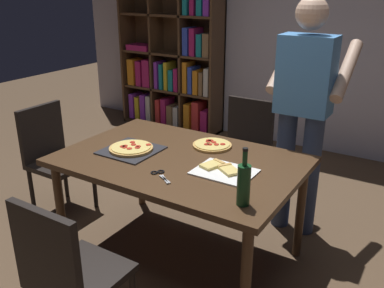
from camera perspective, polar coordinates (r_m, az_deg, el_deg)
name	(u,v)px	position (r m, az deg, el deg)	size (l,w,h in m)	color
ground_plane	(181,254)	(3.15, -1.50, -14.57)	(12.00, 12.00, 0.00)	brown
back_wall	(311,24)	(4.96, 15.77, 15.28)	(6.40, 0.10, 2.80)	#BCB7C6
dining_table	(180,168)	(2.81, -1.63, -3.23)	(1.57, 1.04, 0.75)	#4C331E
chair_near_camera	(67,271)	(2.24, -16.54, -16.07)	(0.42, 0.42, 0.90)	black
chair_far_side	(244,145)	(3.69, 7.08, -0.12)	(0.42, 0.42, 0.90)	black
chair_left_end	(52,153)	(3.68, -18.32, -1.13)	(0.42, 0.42, 0.90)	black
bookshelf	(174,64)	(5.55, -2.47, 10.78)	(1.40, 0.35, 1.95)	#513823
person_serving_pizza	(304,106)	(3.15, 14.82, 4.99)	(0.55, 0.54, 1.75)	#38476B
pepperoni_pizza_on_tray	(131,149)	(2.92, -8.21, -0.65)	(0.36, 0.36, 0.04)	#2D2D33
pizza_slices_on_towel	(223,170)	(2.59, 4.23, -3.55)	(0.36, 0.28, 0.03)	white
wine_bottle	(244,184)	(2.18, 6.99, -5.34)	(0.07, 0.07, 0.32)	#194723
kitchen_scissors	(160,175)	(2.54, -4.30, -4.14)	(0.19, 0.15, 0.01)	silver
second_pizza_plain	(212,145)	(2.97, 2.73, -0.14)	(0.27, 0.27, 0.03)	tan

